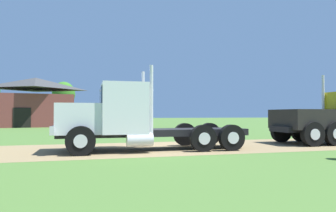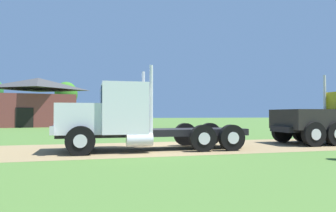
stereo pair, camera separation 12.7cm
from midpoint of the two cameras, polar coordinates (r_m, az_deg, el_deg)
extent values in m
plane|color=#476B2D|center=(13.55, -3.49, -7.89)|extent=(200.00, 200.00, 0.00)
cube|color=olive|center=(13.55, -3.49, -7.87)|extent=(120.00, 5.56, 0.01)
cube|color=black|center=(12.98, -2.13, -4.95)|extent=(7.92, 1.68, 0.28)
cube|color=white|center=(12.69, -15.95, -2.28)|extent=(1.73, 2.11, 1.19)
cube|color=silver|center=(12.77, -20.03, -4.11)|extent=(0.18, 2.30, 0.32)
cube|color=white|center=(12.75, -8.12, -0.46)|extent=(1.79, 2.41, 2.02)
cube|color=#2D3D4C|center=(12.70, -12.17, 1.39)|extent=(0.06, 2.00, 0.89)
cylinder|color=silver|center=(11.97, -2.86, 1.23)|extent=(0.14, 0.14, 2.70)
cylinder|color=silver|center=(13.83, -4.37, 0.87)|extent=(0.14, 0.14, 2.70)
cylinder|color=silver|center=(11.82, -5.04, -6.34)|extent=(1.01, 0.53, 0.52)
cylinder|color=black|center=(11.53, -15.76, -6.28)|extent=(1.08, 0.31, 1.07)
cylinder|color=silver|center=(11.37, -15.79, -6.35)|extent=(0.48, 0.05, 0.48)
cylinder|color=black|center=(13.92, -15.45, -5.45)|extent=(1.08, 0.31, 1.07)
cylinder|color=silver|center=(14.08, -15.43, -5.40)|extent=(0.48, 0.05, 0.48)
cylinder|color=black|center=(12.82, 12.09, -5.82)|extent=(1.08, 0.31, 1.07)
cylinder|color=silver|center=(12.68, 12.41, -5.86)|extent=(0.48, 0.05, 0.48)
cylinder|color=black|center=(15.00, 8.06, -5.20)|extent=(1.08, 0.31, 1.07)
cylinder|color=silver|center=(15.15, 7.83, -5.16)|extent=(0.48, 0.05, 0.48)
cylinder|color=black|center=(12.32, 6.84, -6.01)|extent=(1.08, 0.31, 1.07)
cylinder|color=silver|center=(12.17, 7.10, -6.07)|extent=(0.48, 0.05, 0.48)
cylinder|color=black|center=(14.58, 3.48, -5.32)|extent=(1.08, 0.31, 1.07)
cylinder|color=silver|center=(14.73, 3.29, -5.28)|extent=(0.48, 0.05, 0.48)
cylinder|color=silver|center=(18.87, 27.43, 0.78)|extent=(0.14, 0.14, 2.89)
cube|color=black|center=(16.97, 25.06, -2.24)|extent=(3.05, 2.35, 0.98)
cylinder|color=black|center=(17.49, 20.78, -4.48)|extent=(1.14, 0.30, 1.14)
cylinder|color=silver|center=(17.62, 20.48, -4.46)|extent=(0.51, 0.04, 0.51)
cylinder|color=black|center=(15.63, 25.79, -4.79)|extent=(1.14, 0.30, 1.14)
cylinder|color=silver|center=(15.51, 26.18, -4.81)|extent=(0.51, 0.04, 0.51)
cylinder|color=black|center=(18.24, 23.99, -4.32)|extent=(1.14, 0.30, 1.14)
cylinder|color=silver|center=(18.36, 23.68, -4.30)|extent=(0.51, 0.04, 0.51)
cylinder|color=black|center=(16.47, 29.12, -4.58)|extent=(1.14, 0.30, 1.14)
cube|color=brown|center=(40.08, -23.06, -0.83)|extent=(9.10, 7.48, 3.78)
pyramid|color=#3B3B3B|center=(40.24, -23.01, 3.88)|extent=(9.56, 7.85, 1.41)
cube|color=black|center=(36.85, -25.17, -1.99)|extent=(1.79, 0.28, 2.20)
cylinder|color=#513823|center=(49.40, -18.46, -1.30)|extent=(0.44, 0.44, 3.22)
ellipsoid|color=#357420|center=(49.50, -18.44, 2.15)|extent=(3.41, 3.41, 3.75)
camera|label=1|loc=(0.06, -89.72, -0.01)|focal=32.60mm
camera|label=2|loc=(0.06, 90.28, 0.01)|focal=32.60mm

